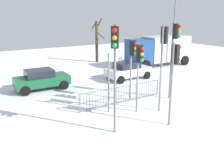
# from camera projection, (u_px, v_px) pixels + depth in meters

# --- Properties ---
(ground_plane) EXTENTS (60.00, 60.00, 0.00)m
(ground_plane) POSITION_uv_depth(u_px,v_px,m) (150.00, 118.00, 12.41)
(ground_plane) COLOR white
(traffic_light_foreground_left) EXTENTS (0.44, 0.49, 4.89)m
(traffic_light_foreground_left) POSITION_uv_depth(u_px,v_px,m) (115.00, 56.00, 9.91)
(traffic_light_foreground_left) COLOR slate
(traffic_light_foreground_left) RESTS_ON ground
(traffic_light_rear_right) EXTENTS (0.57, 0.35, 4.04)m
(traffic_light_rear_right) POSITION_uv_depth(u_px,v_px,m) (174.00, 65.00, 11.01)
(traffic_light_rear_right) COLOR slate
(traffic_light_rear_right) RESTS_ON ground
(traffic_light_foreground_right) EXTENTS (0.33, 0.57, 3.88)m
(traffic_light_foreground_right) POSITION_uv_depth(u_px,v_px,m) (132.00, 56.00, 14.25)
(traffic_light_foreground_right) COLOR slate
(traffic_light_foreground_right) RESTS_ON ground
(traffic_light_mid_right) EXTENTS (0.35, 0.56, 3.84)m
(traffic_light_mid_right) POSITION_uv_depth(u_px,v_px,m) (139.00, 63.00, 12.40)
(traffic_light_mid_right) COLOR slate
(traffic_light_mid_right) RESTS_ON ground
(traffic_light_mid_left) EXTENTS (0.55, 0.37, 4.76)m
(traffic_light_mid_left) POSITION_uv_depth(u_px,v_px,m) (163.00, 49.00, 12.61)
(traffic_light_mid_left) COLOR slate
(traffic_light_mid_left) RESTS_ON ground
(traffic_light_rear_left) EXTENTS (0.37, 0.55, 4.84)m
(traffic_light_rear_left) POSITION_uv_depth(u_px,v_px,m) (174.00, 44.00, 14.47)
(traffic_light_rear_left) COLOR slate
(traffic_light_rear_left) RESTS_ON ground
(direction_sign_post) EXTENTS (0.76, 0.30, 3.30)m
(direction_sign_post) POSITION_uv_depth(u_px,v_px,m) (110.00, 80.00, 12.76)
(direction_sign_post) COLOR slate
(direction_sign_post) RESTS_ON ground
(pedestrian_guard_railing) EXTENTS (5.77, 0.12, 1.07)m
(pedestrian_guard_railing) POSITION_uv_depth(u_px,v_px,m) (122.00, 94.00, 14.37)
(pedestrian_guard_railing) COLOR slate
(pedestrian_guard_railing) RESTS_ON ground
(car_white_mid) EXTENTS (3.81, 1.94, 1.47)m
(car_white_mid) POSITION_uv_depth(u_px,v_px,m) (128.00, 70.00, 19.86)
(car_white_mid) COLOR silver
(car_white_mid) RESTS_ON ground
(car_green_near) EXTENTS (3.84, 2.01, 1.47)m
(car_green_near) POSITION_uv_depth(u_px,v_px,m) (41.00, 79.00, 17.04)
(car_green_near) COLOR #195933
(car_green_near) RESTS_ON ground
(delivery_truck) EXTENTS (7.18, 3.07, 3.10)m
(delivery_truck) POSITION_uv_depth(u_px,v_px,m) (159.00, 49.00, 25.08)
(delivery_truck) COLOR silver
(delivery_truck) RESTS_ON ground
(street_lamp) EXTENTS (0.36, 0.36, 7.72)m
(street_lamp) POSITION_uv_depth(u_px,v_px,m) (174.00, 22.00, 23.18)
(street_lamp) COLOR slate
(street_lamp) RESTS_ON ground
(bare_tree_centre) EXTENTS (1.30, 1.30, 4.96)m
(bare_tree_centre) POSITION_uv_depth(u_px,v_px,m) (97.00, 41.00, 26.89)
(bare_tree_centre) COLOR #473828
(bare_tree_centre) RESTS_ON ground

